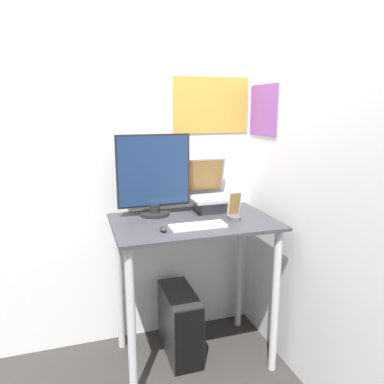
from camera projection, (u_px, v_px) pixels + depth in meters
The scene contains 9 objects.
wall_back at pixel (176, 157), 2.60m from camera, with size 6.00×0.06×2.60m.
wall_side_right at pixel (309, 169), 2.11m from camera, with size 0.06×6.00×2.60m.
desk at pixel (194, 251), 2.35m from camera, with size 0.99×0.63×0.96m.
laptop at pixel (211, 198), 2.52m from camera, with size 0.28×0.31×0.34m.
monitor at pixel (154, 178), 2.36m from camera, with size 0.47×0.19×0.52m.
keyboard at pixel (198, 226), 2.17m from camera, with size 0.33×0.12×0.02m.
mouse at pixel (163, 229), 2.09m from camera, with size 0.04×0.06×0.03m.
cell_phone at pixel (235, 212), 2.30m from camera, with size 0.08×0.08×0.18m.
computer_tower at pixel (180, 323), 2.51m from camera, with size 0.20×0.46×0.45m.
Camera 1 is at (-0.68, -1.78, 1.64)m, focal length 35.00 mm.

